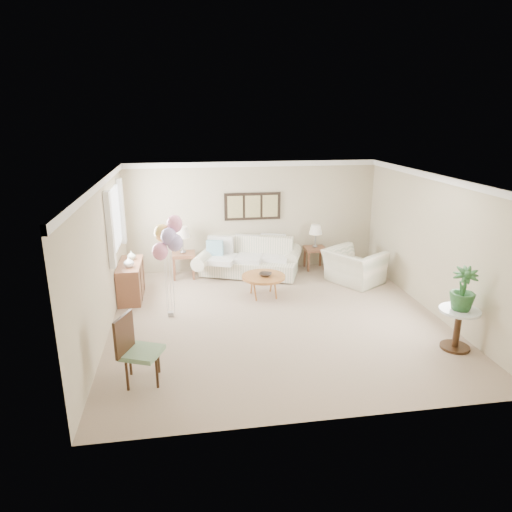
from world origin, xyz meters
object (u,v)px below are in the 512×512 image
Objects in this scene: sofa at (249,260)px; accent_chair at (136,348)px; armchair at (354,266)px; balloon_cluster at (168,238)px; coffee_table at (264,277)px.

accent_chair is at bearing -117.24° from sofa.
sofa is 2.67× the size of accent_chair.
armchair is at bearing -21.48° from sofa.
sofa is at bearing 50.10° from balloon_cluster.
accent_chair is 2.42m from balloon_cluster.
sofa is at bearing 94.35° from coffee_table.
balloon_cluster is at bearing 75.14° from armchair.
accent_chair is (-4.45, -3.37, 0.16)m from armchair.
accent_chair is (-2.30, -2.86, 0.11)m from coffee_table.
coffee_table is (0.11, -1.40, 0.07)m from sofa.
armchair is at bearing 13.38° from coffee_table.
armchair is 4.34m from balloon_cluster.
accent_chair is at bearing -101.47° from balloon_cluster.
sofa is 1.42× the size of balloon_cluster.
coffee_table is 3.67m from accent_chair.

